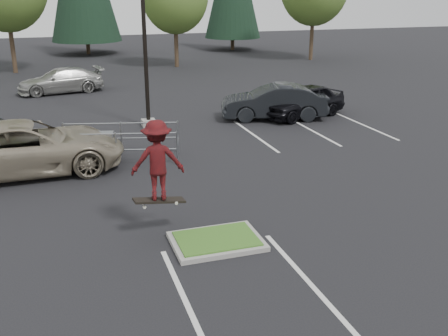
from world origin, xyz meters
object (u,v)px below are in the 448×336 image
object	(u,v)px
cart_corral	(105,139)
car_far_silver	(61,81)
skateboarder	(158,161)
car_r_charc	(274,102)
light_pole	(144,22)
car_l_tan	(27,148)
car_r_black	(303,101)

from	to	relation	value
cart_corral	car_far_silver	bearing A→B (deg)	109.03
cart_corral	car_far_silver	distance (m)	13.91
cart_corral	skateboarder	bearing A→B (deg)	-69.79
cart_corral	car_r_charc	world-z (taller)	car_r_charc
light_pole	car_r_charc	xyz separation A→B (m)	(5.96, -0.50, -3.74)
skateboarder	car_l_tan	bearing A→B (deg)	-53.28
cart_corral	car_r_black	xyz separation A→B (m)	(9.87, 3.88, 0.01)
light_pole	cart_corral	size ratio (longest dim) A/B	2.22
skateboarder	car_l_tan	world-z (taller)	skateboarder
car_l_tan	car_far_silver	size ratio (longest dim) A/B	1.29
cart_corral	car_r_charc	bearing A→B (deg)	39.47
cart_corral	car_r_charc	xyz separation A→B (m)	(8.32, 3.88, 0.05)
light_pole	car_r_charc	bearing A→B (deg)	-4.80
car_r_black	cart_corral	bearing A→B (deg)	-87.67
skateboarder	car_far_silver	xyz separation A→B (m)	(-1.78, 20.49, -1.25)
skateboarder	light_pole	bearing A→B (deg)	-90.88
cart_corral	car_far_silver	xyz separation A→B (m)	(-1.11, 13.87, -0.05)
skateboarder	car_r_black	xyz separation A→B (m)	(9.20, 10.50, -1.19)
cart_corral	car_r_black	bearing A→B (deg)	35.95
cart_corral	skateboarder	world-z (taller)	skateboarder
cart_corral	car_l_tan	world-z (taller)	car_l_tan
skateboarder	car_r_black	distance (m)	14.01
light_pole	skateboarder	bearing A→B (deg)	-98.79
skateboarder	car_r_charc	world-z (taller)	skateboarder
cart_corral	skateboarder	xyz separation A→B (m)	(0.67, -6.62, 1.20)
light_pole	car_l_tan	bearing A→B (deg)	-135.00
cart_corral	car_far_silver	size ratio (longest dim) A/B	0.92
car_l_tan	car_r_black	world-z (taller)	car_l_tan
light_pole	cart_corral	world-z (taller)	light_pole
cart_corral	car_r_black	distance (m)	10.60
car_l_tan	skateboarder	bearing A→B (deg)	-153.45
car_r_charc	skateboarder	bearing A→B (deg)	-21.34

